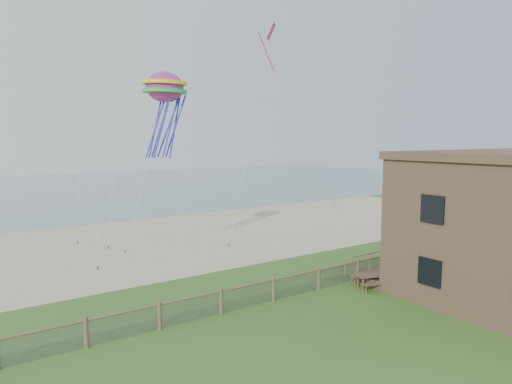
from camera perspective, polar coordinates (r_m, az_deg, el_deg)
ground at (r=19.24m, az=13.51°, el=-18.21°), size 160.00×160.00×0.00m
sand_beach at (r=36.89m, az=-12.97°, el=-6.07°), size 72.00×20.00×0.02m
ocean at (r=79.04m, az=-24.86°, el=0.22°), size 160.00×68.00×0.02m
chainlink_fence at (r=23.15m, az=2.18°, el=-12.20°), size 36.20×0.20×1.25m
motel_deck at (r=31.89m, az=22.58°, el=-7.98°), size 15.00×2.00×0.50m
picnic_table at (r=25.96m, az=14.55°, el=-10.57°), size 2.49×2.19×0.87m
octopus_kite at (r=30.88m, az=-11.25°, el=9.79°), size 3.36×2.65×6.21m
kite_red at (r=31.46m, az=1.91°, el=18.20°), size 1.99×1.96×2.56m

